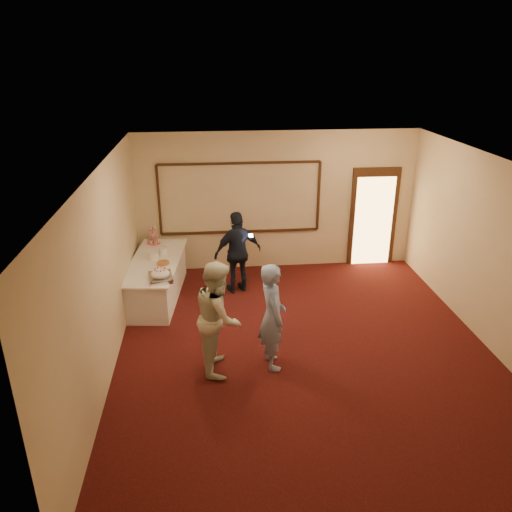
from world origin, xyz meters
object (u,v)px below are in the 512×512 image
(pavlova_tray, at_px, (160,275))
(tart, at_px, (163,263))
(plate_stack_b, at_px, (163,251))
(guest, at_px, (238,252))
(plate_stack_a, at_px, (154,256))
(cupcake_stand, at_px, (153,237))
(woman, at_px, (219,317))
(man, at_px, (272,316))
(buffet_table, at_px, (156,279))

(pavlova_tray, distance_m, tart, 0.67)
(plate_stack_b, bearing_deg, guest, -7.77)
(plate_stack_a, bearing_deg, cupcake_stand, 95.63)
(plate_stack_b, xyz_separation_m, guest, (1.46, -0.20, -0.02))
(cupcake_stand, bearing_deg, woman, -69.85)
(cupcake_stand, xyz_separation_m, woman, (1.26, -3.43, -0.05))
(woman, bearing_deg, cupcake_stand, 21.96)
(plate_stack_a, bearing_deg, woman, -65.18)
(plate_stack_b, distance_m, tart, 0.52)
(man, bearing_deg, woman, 80.57)
(cupcake_stand, xyz_separation_m, plate_stack_a, (0.09, -0.90, -0.08))
(plate_stack_a, xyz_separation_m, plate_stack_b, (0.16, 0.26, 0.00))
(plate_stack_a, distance_m, man, 3.22)
(plate_stack_b, height_order, guest, guest)
(tart, height_order, man, man)
(pavlova_tray, xyz_separation_m, plate_stack_a, (-0.19, 0.92, -0.01))
(cupcake_stand, xyz_separation_m, guest, (1.71, -0.84, -0.09))
(cupcake_stand, relative_size, plate_stack_b, 2.29)
(tart, distance_m, woman, 2.48)
(plate_stack_b, bearing_deg, tart, -86.57)
(plate_stack_a, bearing_deg, pavlova_tray, -78.05)
(plate_stack_a, bearing_deg, buffet_table, -73.09)
(woman, relative_size, guest, 1.05)
(guest, bearing_deg, man, 78.90)
(pavlova_tray, relative_size, plate_stack_a, 3.27)
(pavlova_tray, distance_m, guest, 1.73)
(buffet_table, relative_size, plate_stack_b, 13.57)
(plate_stack_b, bearing_deg, pavlova_tray, -88.23)
(tart, xyz_separation_m, guest, (1.43, 0.32, 0.03))
(woman, bearing_deg, plate_stack_a, 26.63)
(pavlova_tray, bearing_deg, plate_stack_a, 101.95)
(cupcake_stand, relative_size, woman, 0.24)
(cupcake_stand, distance_m, plate_stack_b, 0.69)
(plate_stack_a, relative_size, tart, 0.65)
(buffet_table, height_order, plate_stack_b, plate_stack_b)
(buffet_table, xyz_separation_m, pavlova_tray, (0.18, -0.87, 0.47))
(plate_stack_b, distance_m, woman, 2.97)
(buffet_table, relative_size, cupcake_stand, 5.93)
(plate_stack_a, bearing_deg, plate_stack_b, 59.02)
(buffet_table, relative_size, plate_stack_a, 14.07)
(pavlova_tray, bearing_deg, tart, 90.49)
(plate_stack_a, bearing_deg, guest, 2.24)
(buffet_table, height_order, pavlova_tray, pavlova_tray)
(pavlova_tray, relative_size, guest, 0.35)
(cupcake_stand, distance_m, guest, 1.91)
(plate_stack_a, xyz_separation_m, man, (1.96, -2.55, 0.00))
(man, distance_m, guest, 2.64)
(pavlova_tray, relative_size, cupcake_stand, 1.38)
(guest, bearing_deg, plate_stack_b, -26.32)
(pavlova_tray, bearing_deg, buffet_table, 101.66)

